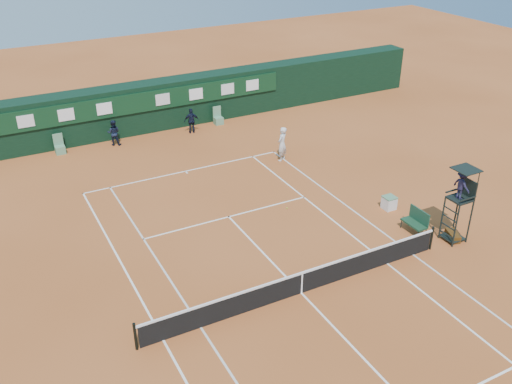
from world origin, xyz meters
TOP-DOWN VIEW (x-y plane):
  - ground at (0.00, 0.00)m, footprint 90.00×90.00m
  - court_lines at (0.00, 0.00)m, footprint 11.05×23.85m
  - tennis_net at (0.00, 0.00)m, footprint 12.90×0.10m
  - back_wall at (0.00, 18.74)m, footprint 40.00×1.65m
  - linesman_chair_left at (-5.50, 17.48)m, footprint 0.55×0.50m
  - linesman_chair_right at (4.50, 17.48)m, footprint 0.55×0.50m
  - umpire_chair at (7.75, 0.09)m, footprint 0.96×0.95m
  - player_bench at (6.79, 1.37)m, footprint 0.56×1.20m
  - tennis_bag at (7.83, 0.15)m, footprint 0.66×0.94m
  - cooler at (7.09, 3.55)m, footprint 0.57×0.57m
  - tennis_ball at (2.79, 5.80)m, footprint 0.07×0.07m
  - player at (5.34, 10.71)m, footprint 0.86×0.79m
  - ball_kid_left at (-2.38, 17.22)m, footprint 0.93×0.85m
  - ball_kid_right at (2.42, 16.85)m, footprint 1.00×0.59m

SIDE VIEW (x-z plane):
  - ground at x=0.00m, z-range 0.00..0.00m
  - court_lines at x=0.00m, z-range 0.00..0.01m
  - tennis_ball at x=2.79m, z-range 0.00..0.07m
  - tennis_bag at x=7.83m, z-range 0.00..0.32m
  - linesman_chair_left at x=-5.50m, z-range -0.26..0.89m
  - linesman_chair_right at x=4.50m, z-range -0.26..0.89m
  - cooler at x=7.09m, z-range 0.00..0.65m
  - tennis_net at x=0.00m, z-range -0.04..1.06m
  - player_bench at x=6.79m, z-range 0.05..1.15m
  - ball_kid_left at x=-2.38m, z-range 0.00..1.56m
  - ball_kid_right at x=2.42m, z-range 0.00..1.59m
  - player at x=5.34m, z-range 0.00..1.97m
  - back_wall at x=0.00m, z-range 0.01..3.01m
  - umpire_chair at x=7.75m, z-range 0.75..4.17m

